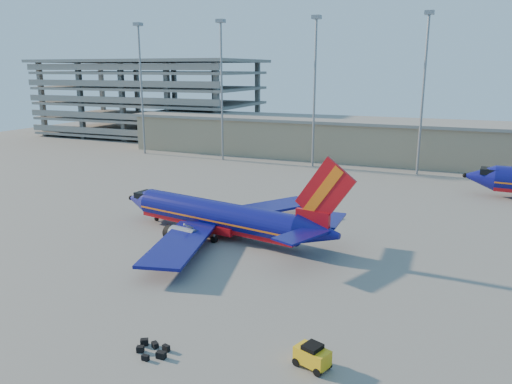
# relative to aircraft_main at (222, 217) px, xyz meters

# --- Properties ---
(ground) EXTENTS (220.00, 220.00, 0.00)m
(ground) POSITION_rel_aircraft_main_xyz_m (2.43, -0.69, -2.28)
(ground) COLOR slate
(ground) RESTS_ON ground
(terminal_building) EXTENTS (122.00, 16.00, 8.50)m
(terminal_building) POSITION_rel_aircraft_main_xyz_m (12.43, 57.31, 2.04)
(terminal_building) COLOR gray
(terminal_building) RESTS_ON ground
(parking_garage) EXTENTS (62.00, 32.00, 21.40)m
(parking_garage) POSITION_rel_aircraft_main_xyz_m (-59.57, 73.36, 9.45)
(parking_garage) COLOR slate
(parking_garage) RESTS_ON ground
(light_mast_row) EXTENTS (101.60, 1.60, 28.65)m
(light_mast_row) POSITION_rel_aircraft_main_xyz_m (7.43, 45.31, 15.28)
(light_mast_row) COLOR gray
(light_mast_row) RESTS_ON ground
(aircraft_main) EXTENTS (31.24, 29.78, 10.66)m
(aircraft_main) POSITION_rel_aircraft_main_xyz_m (0.00, 0.00, 0.00)
(aircraft_main) COLOR navy
(aircraft_main) RESTS_ON ground
(baggage_tug) EXTENTS (2.60, 2.06, 1.63)m
(baggage_tug) POSITION_rel_aircraft_main_xyz_m (17.16, -21.33, -1.43)
(baggage_tug) COLOR gold
(baggage_tug) RESTS_ON ground
(luggage_pile) EXTENTS (2.65, 2.05, 0.48)m
(luggage_pile) POSITION_rel_aircraft_main_xyz_m (6.53, -23.88, -2.06)
(luggage_pile) COLOR black
(luggage_pile) RESTS_ON ground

